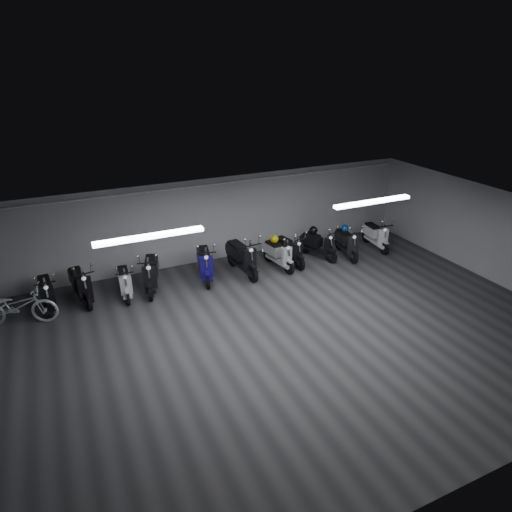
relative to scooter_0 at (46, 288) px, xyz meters
name	(u,v)px	position (x,y,z in m)	size (l,w,h in m)	color
floor	(289,333)	(5.38, -3.82, -0.64)	(14.00, 10.00, 0.01)	#313133
ceiling	(293,228)	(5.38, -3.82, 2.17)	(14.00, 10.00, 0.01)	gray
back_wall	(218,219)	(5.38, 1.18, 0.77)	(14.00, 0.01, 2.80)	#A7A7AA
front_wall	(459,430)	(5.38, -8.83, 0.77)	(14.00, 0.01, 2.80)	#A7A7AA
right_wall	(498,237)	(12.39, -3.82, 0.77)	(0.01, 10.00, 2.80)	#A7A7AA
fluor_strip_left	(150,236)	(2.38, -2.82, 2.11)	(2.40, 0.18, 0.08)	white
fluor_strip_right	(373,202)	(8.38, -2.82, 2.11)	(2.40, 0.18, 0.08)	white
conduit	(217,184)	(5.38, 1.10, 1.99)	(0.05, 0.05, 13.60)	white
scooter_0	(46,288)	(0.00, 0.00, 0.00)	(0.57, 1.70, 1.27)	black
scooter_1	(80,280)	(0.88, 0.04, 0.04)	(0.60, 1.81, 1.35)	black
scooter_2	(124,277)	(2.04, -0.17, -0.04)	(0.53, 1.60, 1.19)	silver
scooter_3	(151,268)	(2.81, -0.12, 0.08)	(0.64, 1.91, 1.42)	black
scooter_4	(205,258)	(4.45, -0.11, 0.08)	(0.63, 1.90, 1.42)	navy
scooter_5	(242,252)	(5.64, -0.24, 0.11)	(0.67, 2.00, 1.49)	black
scooter_6	(279,250)	(6.88, -0.34, 0.00)	(0.57, 1.70, 1.27)	#BBBCC0
scooter_7	(289,246)	(7.33, -0.21, 0.01)	(0.58, 1.74, 1.29)	black
scooter_8	(318,240)	(8.45, -0.20, 0.01)	(0.57, 1.72, 1.28)	black
scooter_9	(347,238)	(9.41, -0.50, 0.02)	(0.59, 1.76, 1.31)	black
bicycle	(16,302)	(-0.70, -0.52, -0.01)	(0.68, 1.94, 1.25)	white
scooter_10	(376,231)	(10.77, -0.35, 0.01)	(0.58, 1.73, 1.29)	white
helmet_0	(313,230)	(8.37, 0.02, 0.30)	(0.29, 0.29, 0.29)	black
helmet_1	(274,239)	(6.84, -0.11, 0.29)	(0.27, 0.27, 0.27)	#C0B30B
helmet_2	(345,228)	(9.46, -0.26, 0.30)	(0.25, 0.25, 0.25)	navy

